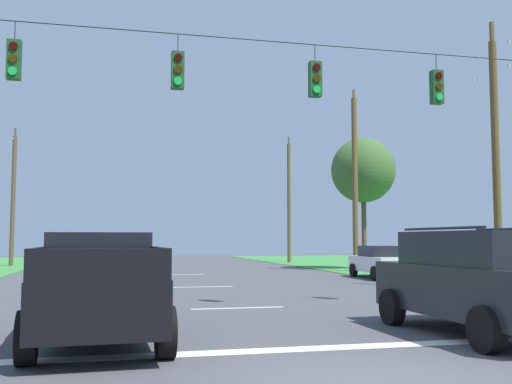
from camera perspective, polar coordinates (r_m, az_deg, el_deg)
name	(u,v)px	position (r m, az deg, el deg)	size (l,w,h in m)	color
ground_plane	(366,381)	(8.14, 10.57, -17.47)	(120.00, 120.00, 0.00)	#47474C
stop_bar_stripe	(309,349)	(10.27, 5.15, -14.77)	(16.06, 0.45, 0.01)	white
lane_dash_0	(238,308)	(16.02, -1.75, -11.09)	(0.15, 2.50, 0.01)	white
lane_dash_1	(201,287)	(23.05, -5.34, -9.07)	(0.15, 2.50, 0.01)	white
lane_dash_2	(179,275)	(30.96, -7.39, -7.89)	(0.15, 2.50, 0.01)	white
overhead_signal_span	(248,148)	(15.23, -0.80, 4.28)	(18.56, 0.31, 7.40)	brown
pickup_truck	(98,287)	(11.24, -14.94, -8.80)	(2.43, 5.46, 1.95)	black
suv_black	(478,279)	(12.21, 20.62, -7.87)	(2.26, 4.82, 2.05)	black
distant_car_crossing_white	(382,261)	(28.42, 12.02, -6.55)	(2.22, 4.40, 1.52)	silver
utility_pole_mid_right	(496,155)	(23.04, 22.08, 3.30)	(0.28, 1.92, 9.78)	brown
utility_pole_far_right	(355,182)	(34.17, 9.51, 0.97)	(0.32, 1.53, 10.43)	brown
utility_pole_near_left	(289,199)	(46.34, 3.20, -0.73)	(0.29, 1.62, 9.88)	brown
utility_pole_distant_left	(13,198)	(43.70, -22.34, -0.57)	(0.29, 1.61, 9.45)	brown
tree_roadside_right	(363,171)	(36.80, 10.28, 2.04)	(3.90, 3.90, 8.01)	brown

